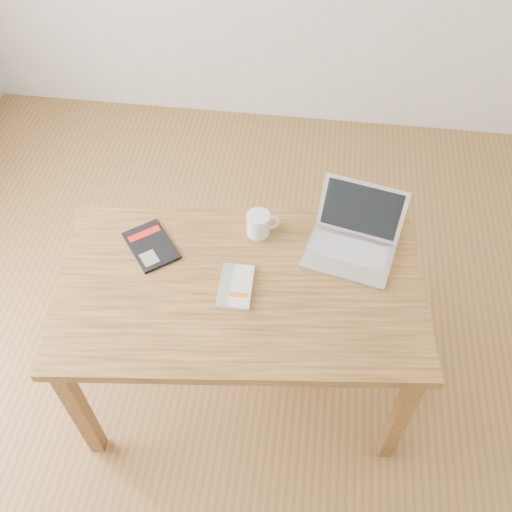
# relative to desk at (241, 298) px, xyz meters

# --- Properties ---
(room) EXTENTS (4.04, 4.04, 2.70)m
(room) POSITION_rel_desk_xyz_m (-0.10, 0.01, 0.69)
(room) COLOR brown
(room) RESTS_ON ground
(desk) EXTENTS (1.42, 0.91, 0.75)m
(desk) POSITION_rel_desk_xyz_m (0.00, 0.00, 0.00)
(desk) COLOR brown
(desk) RESTS_ON ground
(white_guidebook) EXTENTS (0.12, 0.20, 0.02)m
(white_guidebook) POSITION_rel_desk_xyz_m (-0.02, -0.02, 0.10)
(white_guidebook) COLOR beige
(white_guidebook) RESTS_ON desk
(black_guidebook) EXTENTS (0.26, 0.27, 0.01)m
(black_guidebook) POSITION_rel_desk_xyz_m (-0.37, 0.14, 0.10)
(black_guidebook) COLOR black
(black_guidebook) RESTS_ON desk
(laptop) EXTENTS (0.39, 0.38, 0.22)m
(laptop) POSITION_rel_desk_xyz_m (0.40, 0.23, 0.14)
(laptop) COLOR silver
(laptop) RESTS_ON desk
(coffee_mug) EXTENTS (0.13, 0.09, 0.10)m
(coffee_mug) POSITION_rel_desk_xyz_m (0.04, 0.26, 0.14)
(coffee_mug) COLOR white
(coffee_mug) RESTS_ON desk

